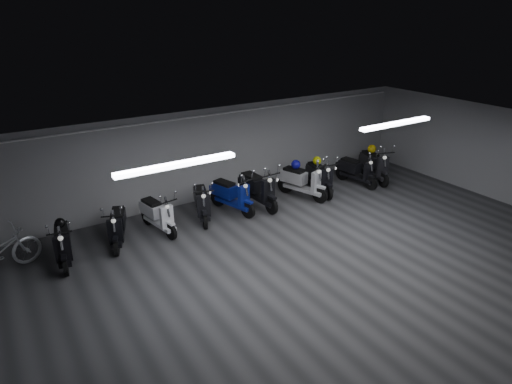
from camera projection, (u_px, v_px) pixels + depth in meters
floor at (325, 268)px, 10.02m from camera, size 14.00×10.00×0.01m
ceiling at (334, 149)px, 8.94m from camera, size 14.00×10.00×0.01m
back_wall at (220, 153)px, 13.39m from camera, size 14.00×0.01×2.80m
right_wall at (511, 158)px, 12.94m from camera, size 0.01×10.00×2.80m
fluor_strip_left at (177, 165)px, 8.27m from camera, size 2.40×0.18×0.08m
fluor_strip_right at (396, 124)px, 11.23m from camera, size 2.40×0.18×0.08m
conduit at (220, 114)px, 12.85m from camera, size 13.60×0.05×0.05m
scooter_0 at (62, 238)px, 9.98m from camera, size 0.85×1.80×1.29m
scooter_1 at (117, 221)px, 10.80m from camera, size 1.15×1.80×1.27m
scooter_2 at (157, 209)px, 11.40m from camera, size 0.89×1.81×1.29m
scooter_3 at (202, 197)px, 12.09m from camera, size 1.13×1.86×1.32m
scooter_4 at (232, 190)px, 12.53m from camera, size 1.09×1.95×1.38m
scooter_5 at (258, 183)px, 12.87m from camera, size 0.77×2.00×1.47m
scooter_6 at (303, 176)px, 13.47m from camera, size 1.23×2.03×1.43m
scooter_7 at (320, 172)px, 13.87m from camera, size 1.04×1.94×1.38m
scooter_8 at (357, 166)px, 14.50m from camera, size 0.84×1.85×1.33m
scooter_9 at (375, 160)px, 14.84m from camera, size 1.18×2.06×1.45m
helmet_0 at (296, 164)px, 13.51m from camera, size 0.29×0.29×0.29m
helmet_1 at (60, 223)px, 10.08m from camera, size 0.23×0.23×0.23m
helmet_2 at (372, 149)px, 14.96m from camera, size 0.29×0.29×0.29m
helmet_3 at (317, 161)px, 13.98m from camera, size 0.27×0.27×0.27m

